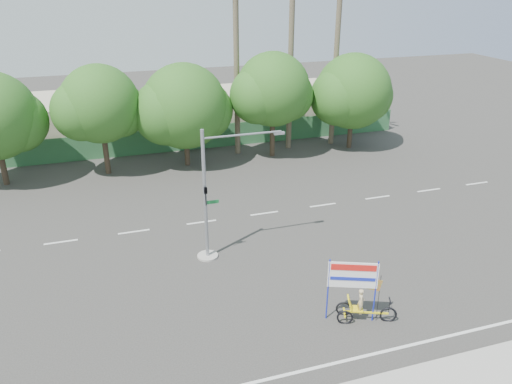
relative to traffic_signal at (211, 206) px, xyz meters
name	(u,v)px	position (x,y,z in m)	size (l,w,h in m)	color
ground	(278,290)	(2.20, -3.98, -2.92)	(120.00, 120.00, 0.00)	#33302D
fence	(191,138)	(2.20, 17.52, -1.92)	(38.00, 0.08, 2.00)	#336B3D
building_left	(66,122)	(-7.80, 22.02, -0.92)	(12.00, 8.00, 4.00)	beige
building_right	(265,109)	(10.20, 22.02, -1.12)	(14.00, 8.00, 3.60)	beige
tree_left	(99,107)	(-4.85, 14.02, 2.14)	(6.66, 5.60, 8.07)	#473828
tree_center	(184,109)	(1.14, 14.02, 1.55)	(7.62, 6.40, 7.85)	#473828
tree_right	(272,92)	(8.15, 14.02, 2.32)	(6.90, 5.80, 8.36)	#473828
tree_far_right	(352,94)	(15.15, 14.02, 1.73)	(7.38, 6.20, 7.94)	#473828
palm_tall	(292,19)	(10.20, 15.52, 7.55)	(3.73, 3.79, 17.45)	#70604C
palm_mid	(338,32)	(14.20, 15.52, 6.48)	(3.73, 3.79, 15.45)	#70604C
palm_short	(236,43)	(5.70, 15.52, 5.94)	(3.73, 3.79, 14.45)	#70604C
traffic_signal	(211,206)	(0.00, 0.00, 0.00)	(4.72, 1.10, 7.00)	gray
trike_billboard	(358,296)	(4.71, -7.04, -1.70)	(2.88, 1.40, 3.02)	black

